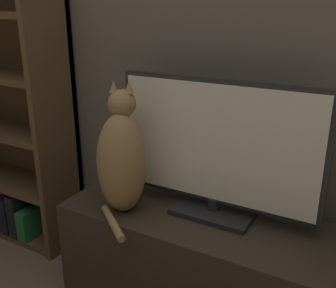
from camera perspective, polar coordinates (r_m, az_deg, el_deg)
name	(u,v)px	position (r m, az deg, el deg)	size (l,w,h in m)	color
tv_stand	(208,269)	(1.66, 5.79, -17.57)	(1.18, 0.42, 0.45)	#33281E
tv	(216,150)	(1.46, 7.05, -0.82)	(0.79, 0.19, 0.53)	black
cat	(122,159)	(1.51, -6.71, -2.24)	(0.26, 0.31, 0.51)	#997547
bookshelf	(4,119)	(2.30, -22.74, 3.31)	(0.85, 0.28, 1.48)	brown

